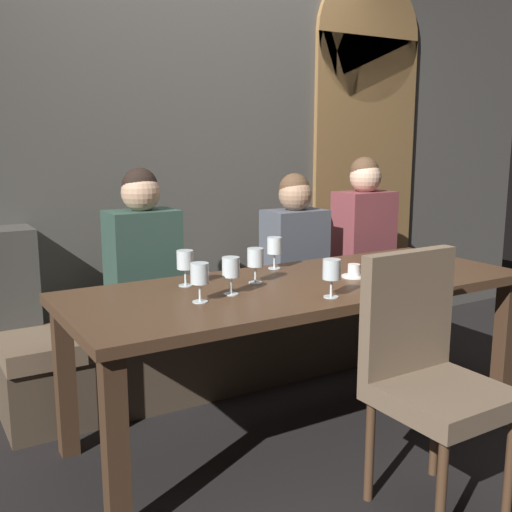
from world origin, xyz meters
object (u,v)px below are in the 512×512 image
chair_near_side (427,365)px  diner_far_end (364,226)px  diner_redhead (143,250)px  wine_glass_near_left (200,274)px  banquette_bench (232,344)px  espresso_cup (354,272)px  diner_bearded (295,239)px  wine_glass_center_front (332,271)px  wine_glass_far_left (274,246)px  wine_glass_near_right (231,269)px  wine_glass_end_right (255,258)px  wine_glass_end_left (185,261)px  dessert_plate (394,261)px  dining_table (302,300)px

chair_near_side → diner_far_end: 1.71m
diner_redhead → wine_glass_near_left: size_ratio=4.91×
banquette_bench → espresso_cup: (0.28, -0.74, 0.54)m
chair_near_side → diner_bearded: size_ratio=1.31×
diner_redhead → diner_far_end: diner_far_end is taller
wine_glass_center_front → diner_redhead: bearing=114.6°
wine_glass_center_front → wine_glass_near_left: (-0.51, 0.22, 0.00)m
banquette_bench → wine_glass_far_left: 0.73m
diner_bearded → espresso_cup: diner_bearded is taller
wine_glass_near_right → wine_glass_end_right: (0.20, 0.13, 0.00)m
diner_redhead → wine_glass_end_left: (0.02, -0.50, 0.03)m
wine_glass_near_right → dessert_plate: (1.06, 0.12, -0.10)m
wine_glass_near_right → wine_glass_far_left: size_ratio=1.00×
dessert_plate → banquette_bench: bearing=137.5°
dining_table → wine_glass_near_left: bearing=-173.0°
wine_glass_near_right → wine_glass_center_front: same height
banquette_bench → chair_near_side: 1.46m
chair_near_side → diner_bearded: bearing=75.2°
dining_table → wine_glass_near_right: bearing=-176.3°
dessert_plate → wine_glass_center_front: bearing=-152.2°
dining_table → wine_glass_end_left: 0.58m
dessert_plate → wine_glass_near_right: bearing=-173.6°
wine_glass_end_right → espresso_cup: wine_glass_end_right is taller
wine_glass_near_left → dining_table: bearing=7.0°
diner_redhead → wine_glass_end_right: bearing=-62.6°
wine_glass_near_right → espresso_cup: wine_glass_near_right is taller
diner_redhead → wine_glass_near_right: diner_redhead is taller
banquette_bench → wine_glass_end_right: wine_glass_end_right is taller
diner_redhead → wine_glass_near_left: (-0.05, -0.79, 0.03)m
diner_redhead → espresso_cup: bearing=-43.8°
banquette_bench → wine_glass_near_left: (-0.56, -0.77, 0.63)m
wine_glass_far_left → espresso_cup: wine_glass_far_left is taller
espresso_cup → dining_table: bearing=172.1°
wine_glass_center_front → wine_glass_end_left: size_ratio=1.00×
dining_table → diner_redhead: diner_redhead is taller
diner_redhead → dessert_plate: (1.18, -0.63, -0.08)m
wine_glass_end_right → espresso_cup: (0.47, -0.14, -0.09)m
diner_bearded → diner_far_end: diner_far_end is taller
diner_redhead → wine_glass_far_left: diner_redhead is taller
dining_table → wine_glass_near_right: 0.44m
wine_glass_far_left → espresso_cup: (0.22, -0.36, -0.09)m
wine_glass_center_front → espresso_cup: 0.42m
diner_far_end → wine_glass_end_left: diner_far_end is taller
wine_glass_near_right → dessert_plate: bearing=6.4°
diner_far_end → dessert_plate: bearing=-117.0°
diner_bearded → wine_glass_center_front: size_ratio=4.57×
diner_bearded → wine_glass_end_left: size_ratio=4.57×
diner_far_end → wine_glass_center_front: bearing=-136.2°
wine_glass_end_left → espresso_cup: 0.82m
chair_near_side → wine_glass_far_left: 1.09m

